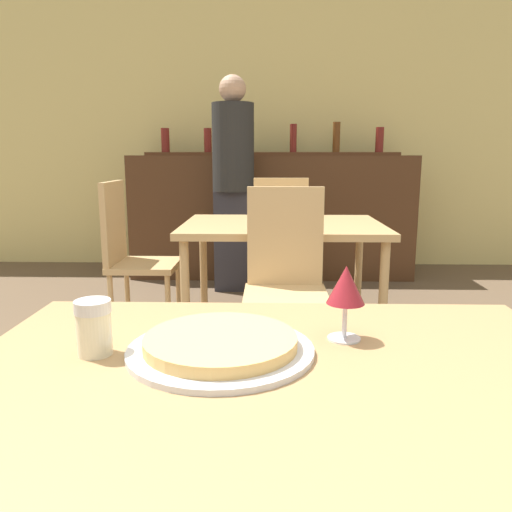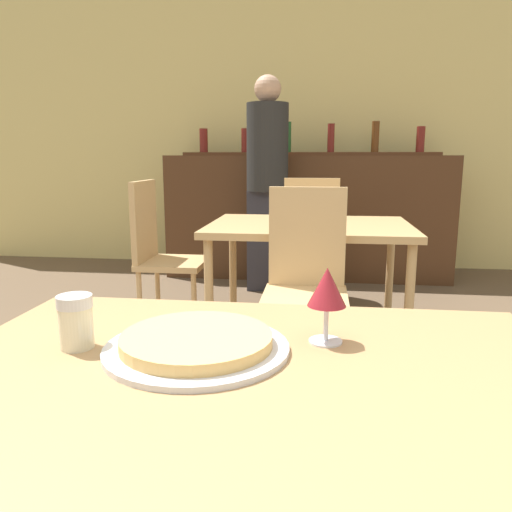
# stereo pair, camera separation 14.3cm
# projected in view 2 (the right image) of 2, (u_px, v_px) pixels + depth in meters

# --- Properties ---
(wall_back) EXTENTS (8.00, 0.05, 2.80)m
(wall_back) POSITION_uv_depth(u_px,v_px,m) (310.00, 128.00, 5.02)
(wall_back) COLOR #EAD684
(wall_back) RESTS_ON ground_plane
(dining_table_near) EXTENTS (1.19, 0.84, 0.74)m
(dining_table_near) POSITION_uv_depth(u_px,v_px,m) (248.00, 408.00, 0.92)
(dining_table_near) COLOR #A87F51
(dining_table_near) RESTS_ON ground_plane
(dining_table_far) EXTENTS (1.19, 0.88, 0.72)m
(dining_table_far) POSITION_uv_depth(u_px,v_px,m) (309.00, 235.00, 2.99)
(dining_table_far) COLOR tan
(dining_table_far) RESTS_ON ground_plane
(bar_counter) EXTENTS (2.60, 0.56, 1.13)m
(bar_counter) POSITION_uv_depth(u_px,v_px,m) (307.00, 216.00, 4.70)
(bar_counter) COLOR #4C2D19
(bar_counter) RESTS_ON ground_plane
(bar_back_shelf) EXTENTS (2.39, 0.24, 0.31)m
(bar_back_shelf) POSITION_uv_depth(u_px,v_px,m) (309.00, 149.00, 4.71)
(bar_back_shelf) COLOR #4C2D19
(bar_back_shelf) RESTS_ON bar_counter
(chair_far_side_front) EXTENTS (0.40, 0.40, 0.97)m
(chair_far_side_front) POSITION_uv_depth(u_px,v_px,m) (306.00, 275.00, 2.42)
(chair_far_side_front) COLOR tan
(chair_far_side_front) RESTS_ON ground_plane
(chair_far_side_back) EXTENTS (0.40, 0.40, 0.97)m
(chair_far_side_back) POSITION_uv_depth(u_px,v_px,m) (311.00, 236.00, 3.60)
(chair_far_side_back) COLOR tan
(chair_far_side_back) RESTS_ON ground_plane
(chair_far_side_left) EXTENTS (0.40, 0.40, 0.97)m
(chair_far_side_left) POSITION_uv_depth(u_px,v_px,m) (160.00, 248.00, 3.13)
(chair_far_side_left) COLOR tan
(chair_far_side_left) RESTS_ON ground_plane
(pizza_tray) EXTENTS (0.37, 0.37, 0.04)m
(pizza_tray) POSITION_uv_depth(u_px,v_px,m) (197.00, 343.00, 0.99)
(pizza_tray) COLOR silver
(pizza_tray) RESTS_ON dining_table_near
(cheese_shaker) EXTENTS (0.07, 0.07, 0.11)m
(cheese_shaker) POSITION_uv_depth(u_px,v_px,m) (76.00, 321.00, 1.00)
(cheese_shaker) COLOR beige
(cheese_shaker) RESTS_ON dining_table_near
(person_standing) EXTENTS (0.34, 0.34, 1.76)m
(person_standing) POSITION_uv_depth(u_px,v_px,m) (267.00, 177.00, 4.10)
(person_standing) COLOR #2D2D38
(person_standing) RESTS_ON ground_plane
(wine_glass) EXTENTS (0.08, 0.08, 0.16)m
(wine_glass) POSITION_uv_depth(u_px,v_px,m) (327.00, 289.00, 1.02)
(wine_glass) COLOR silver
(wine_glass) RESTS_ON dining_table_near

